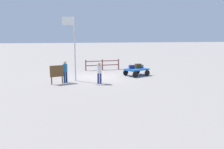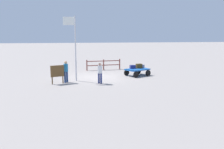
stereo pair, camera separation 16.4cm
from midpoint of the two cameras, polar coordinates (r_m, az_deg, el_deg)
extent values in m
plane|color=gray|center=(20.73, -2.99, -0.56)|extent=(120.00, 120.00, 0.00)
cube|color=#1A58AE|center=(21.32, 6.04, 1.19)|extent=(2.27, 1.97, 0.10)
cube|color=#1A58AE|center=(20.73, 4.14, 0.96)|extent=(0.61, 1.03, 0.10)
cylinder|color=black|center=(20.47, 5.75, -0.02)|extent=(0.49, 0.34, 0.50)
cylinder|color=black|center=(21.40, 3.57, 0.44)|extent=(0.49, 0.34, 0.50)
cylinder|color=black|center=(21.38, 8.48, 0.35)|extent=(0.49, 0.34, 0.50)
cylinder|color=black|center=(22.27, 6.28, 0.78)|extent=(0.49, 0.34, 0.50)
cube|color=gray|center=(22.11, 6.86, 1.95)|extent=(0.55, 0.40, 0.26)
cube|color=navy|center=(21.38, 4.95, 1.76)|extent=(0.50, 0.38, 0.29)
cube|color=#413114|center=(21.68, 6.42, 1.96)|extent=(0.54, 0.46, 0.37)
cylinder|color=navy|center=(18.06, -2.25, -0.90)|extent=(0.14, 0.14, 0.76)
cylinder|color=navy|center=(18.17, -2.77, -0.84)|extent=(0.14, 0.14, 0.76)
cylinder|color=white|center=(18.01, -2.53, 1.18)|extent=(0.44, 0.44, 0.55)
sphere|color=tan|center=(17.95, -2.54, 2.37)|extent=(0.20, 0.20, 0.20)
cylinder|color=navy|center=(18.78, -9.99, -0.51)|extent=(0.14, 0.14, 0.83)
cylinder|color=navy|center=(18.65, -10.46, -0.60)|extent=(0.14, 0.14, 0.83)
cylinder|color=#1B659A|center=(18.60, -10.29, 1.55)|extent=(0.47, 0.47, 0.56)
sphere|color=tan|center=(18.55, -10.33, 2.75)|extent=(0.22, 0.22, 0.22)
cylinder|color=silver|center=(18.97, -8.09, 5.83)|extent=(0.10, 0.10, 4.90)
cube|color=white|center=(18.95, -9.68, 11.99)|extent=(0.82, 0.15, 0.60)
cylinder|color=#4C3319|center=(18.51, -10.92, -1.19)|extent=(0.08, 0.08, 0.52)
cylinder|color=#4C3319|center=(18.30, -13.26, -1.40)|extent=(0.08, 0.08, 0.52)
cube|color=brown|center=(18.28, -12.16, 0.78)|extent=(0.94, 0.41, 0.83)
cylinder|color=brown|center=(24.83, 1.96, 2.40)|extent=(0.12, 0.12, 1.03)
cylinder|color=brown|center=(24.41, -1.76, 2.27)|extent=(0.12, 0.12, 1.03)
cylinder|color=brown|center=(24.10, -5.58, 2.13)|extent=(0.12, 0.12, 1.03)
cube|color=brown|center=(24.37, -1.76, 3.11)|extent=(3.28, 0.51, 0.08)
cube|color=brown|center=(24.42, -1.76, 2.15)|extent=(3.28, 0.51, 0.08)
camera|label=1|loc=(0.08, -89.68, 0.06)|focal=39.95mm
camera|label=2|loc=(0.08, 90.32, -0.06)|focal=39.95mm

